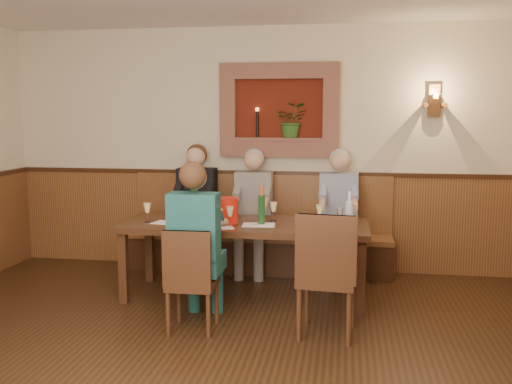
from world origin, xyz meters
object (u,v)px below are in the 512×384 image
at_px(dining_table, 245,230).
at_px(bench, 260,243).
at_px(person_bench_left, 195,219).
at_px(water_bottle, 349,217).
at_px(wine_bottle_green_b, 194,202).
at_px(wine_bottle_green_a, 262,209).
at_px(person_chair_front, 197,257).
at_px(person_bench_mid, 253,223).
at_px(person_bench_right, 338,225).
at_px(chair_near_left, 192,301).
at_px(spittoon_bucket, 227,211).
at_px(chair_near_right, 327,300).

relative_size(dining_table, bench, 0.80).
xyz_separation_m(person_bench_left, water_bottle, (1.73, -1.23, 0.30)).
bearing_deg(wine_bottle_green_b, wine_bottle_green_a, -18.22).
relative_size(bench, person_chair_front, 2.11).
distance_m(person_bench_mid, person_bench_right, 0.96).
bearing_deg(chair_near_left, person_bench_mid, 81.64).
xyz_separation_m(person_chair_front, spittoon_bucket, (0.11, 0.71, 0.29)).
height_order(chair_near_right, person_bench_right, person_bench_right).
relative_size(bench, wine_bottle_green_a, 8.07).
relative_size(person_bench_right, wine_bottle_green_b, 3.56).
xyz_separation_m(person_bench_mid, wine_bottle_green_a, (0.23, -0.88, 0.31)).
relative_size(person_bench_mid, person_chair_front, 1.00).
bearing_deg(bench, spittoon_bucket, -99.54).
relative_size(dining_table, wine_bottle_green_b, 5.99).
xyz_separation_m(bench, wine_bottle_green_b, (-0.57, -0.75, 0.59)).
xyz_separation_m(bench, person_bench_right, (0.89, -0.11, 0.26)).
xyz_separation_m(person_bench_mid, person_bench_right, (0.96, -0.00, 0.00)).
height_order(dining_table, person_bench_mid, person_bench_mid).
distance_m(chair_near_left, person_chair_front, 0.37).
distance_m(person_bench_left, water_bottle, 2.15).
bearing_deg(chair_near_left, spittoon_bucket, 81.43).
bearing_deg(person_bench_left, wine_bottle_green_a, -44.43).
bearing_deg(person_bench_right, wine_bottle_green_b, -156.33).
relative_size(bench, wine_bottle_green_b, 7.49).
bearing_deg(water_bottle, person_bench_right, 95.19).
height_order(person_chair_front, wine_bottle_green_a, person_chair_front).
bearing_deg(chair_near_right, water_bottle, 76.00).
distance_m(chair_near_left, wine_bottle_green_a, 1.20).
relative_size(bench, chair_near_right, 2.88).
height_order(chair_near_left, person_bench_right, person_bench_right).
xyz_separation_m(bench, chair_near_right, (0.83, -1.83, -0.02)).
relative_size(chair_near_right, person_bench_right, 0.73).
bearing_deg(wine_bottle_green_b, bench, 52.77).
relative_size(person_bench_left, water_bottle, 3.79).
bearing_deg(person_bench_mid, spittoon_bucket, -96.81).
bearing_deg(water_bottle, bench, 126.96).
height_order(bench, person_bench_left, person_bench_left).
relative_size(chair_near_right, spittoon_bucket, 4.11).
xyz_separation_m(person_chair_front, wine_bottle_green_a, (0.45, 0.73, 0.31)).
xyz_separation_m(person_bench_right, spittoon_bucket, (-1.06, -0.91, 0.29)).
bearing_deg(person_bench_mid, chair_near_right, -62.56).
height_order(chair_near_left, person_bench_left, person_bench_left).
xyz_separation_m(bench, person_bench_left, (-0.73, -0.11, 0.28)).
xyz_separation_m(spittoon_bucket, wine_bottle_green_a, (0.34, 0.02, 0.02)).
relative_size(person_bench_left, person_bench_mid, 1.03).
bearing_deg(dining_table, person_bench_mid, 94.23).
height_order(chair_near_right, person_bench_left, person_bench_left).
bearing_deg(bench, wine_bottle_green_b, -127.23).
bearing_deg(person_bench_right, wine_bottle_green_a, -129.30).
bearing_deg(person_chair_front, chair_near_left, -89.86).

